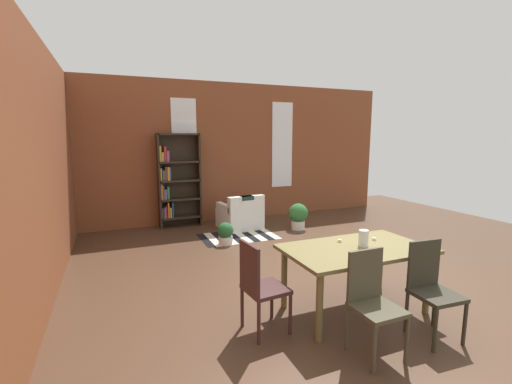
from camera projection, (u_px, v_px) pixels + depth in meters
The scene contains 18 objects.
ground_plane at pixel (348, 290), 4.49m from camera, with size 11.27×11.27×0.00m, color #4B3222.
back_wall_brick at pixel (235, 152), 8.25m from camera, with size 7.94×0.12×3.20m, color brown.
left_wall_brick at pixel (11, 182), 2.90m from camera, with size 0.12×9.67×3.20m, color brown.
window_pane_0 at pixel (185, 146), 7.69m from camera, with size 0.55×0.02×2.08m, color white.
window_pane_1 at pixel (282, 145), 8.62m from camera, with size 0.55×0.02×2.08m, color white.
dining_table at pixel (356, 255), 3.89m from camera, with size 1.62×0.94×0.75m.
vase_on_table at pixel (364, 238), 3.89m from camera, with size 0.11×0.11×0.19m, color silver.
tealight_candle_0 at pixel (340, 241), 4.06m from camera, with size 0.04×0.04×0.03m, color silver.
tealight_candle_1 at pixel (364, 241), 4.06m from camera, with size 0.04×0.04×0.04m, color silver.
tealight_candle_2 at pixel (374, 239), 4.13m from camera, with size 0.04×0.04×0.03m, color silver.
dining_chair_near_right at pixel (431, 286), 3.42m from camera, with size 0.43×0.43×0.95m.
dining_chair_head_left at pixel (259, 285), 3.45m from camera, with size 0.44×0.44×0.95m.
dining_chair_near_left at pixel (372, 299), 3.14m from camera, with size 0.40×0.40×0.95m.
bookshelf_tall at pixel (176, 181), 7.56m from camera, with size 0.91×0.30×2.04m.
armchair_white at pixel (240, 216), 7.50m from camera, with size 0.89×0.89×0.75m.
potted_plant_by_shelf at pixel (225, 233), 6.39m from camera, with size 0.29×0.29×0.41m.
potted_plant_corner at pixel (298, 215), 7.42m from camera, with size 0.41×0.41×0.56m.
striped_rug at pixel (238, 236), 6.91m from camera, with size 1.48×0.95×0.01m.
Camera 1 is at (-2.74, -3.44, 1.97)m, focal length 24.33 mm.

